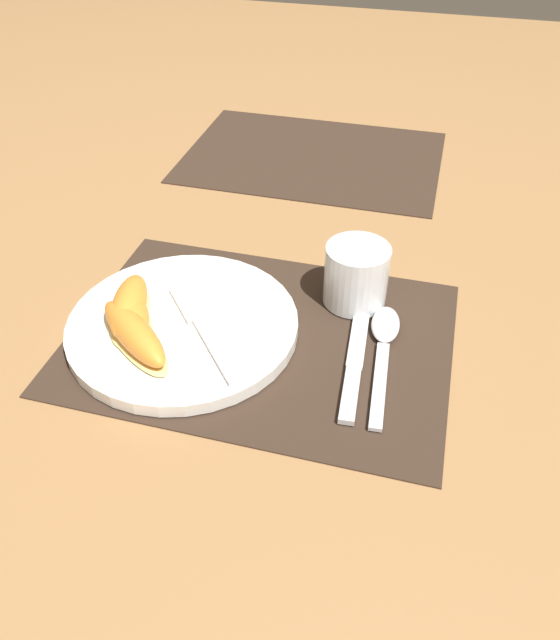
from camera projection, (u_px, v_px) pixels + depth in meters
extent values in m
plane|color=#A37547|center=(261.00, 338.00, 0.74)|extent=(3.00, 3.00, 0.00)
cube|color=#38281E|center=(261.00, 336.00, 0.74)|extent=(0.44, 0.32, 0.00)
cube|color=#38281E|center=(313.00, 156.00, 1.10)|extent=(0.44, 0.32, 0.00)
cylinder|color=white|center=(183.00, 325.00, 0.73)|extent=(0.27, 0.27, 0.02)
cylinder|color=silver|center=(356.00, 275.00, 0.76)|extent=(0.08, 0.08, 0.08)
cylinder|color=#F9AD19|center=(355.00, 290.00, 0.78)|extent=(0.06, 0.06, 0.03)
cube|color=silver|center=(350.00, 394.00, 0.66)|extent=(0.02, 0.08, 0.01)
cube|color=silver|center=(359.00, 333.00, 0.73)|extent=(0.03, 0.12, 0.01)
cube|color=silver|center=(380.00, 384.00, 0.67)|extent=(0.02, 0.13, 0.01)
ellipsoid|color=silver|center=(386.00, 324.00, 0.74)|extent=(0.04, 0.07, 0.01)
cube|color=silver|center=(216.00, 350.00, 0.69)|extent=(0.08, 0.09, 0.00)
cube|color=silver|center=(189.00, 304.00, 0.75)|extent=(0.06, 0.07, 0.00)
ellipsoid|color=#F4DB84|center=(131.00, 315.00, 0.73)|extent=(0.07, 0.12, 0.01)
ellipsoid|color=orange|center=(129.00, 305.00, 0.72)|extent=(0.07, 0.12, 0.04)
ellipsoid|color=#F4DB84|center=(132.00, 325.00, 0.72)|extent=(0.09, 0.10, 0.01)
ellipsoid|color=orange|center=(130.00, 316.00, 0.71)|extent=(0.08, 0.10, 0.03)
ellipsoid|color=#F4DB84|center=(136.00, 342.00, 0.70)|extent=(0.13, 0.11, 0.01)
ellipsoid|color=orange|center=(134.00, 333.00, 0.69)|extent=(0.12, 0.11, 0.04)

